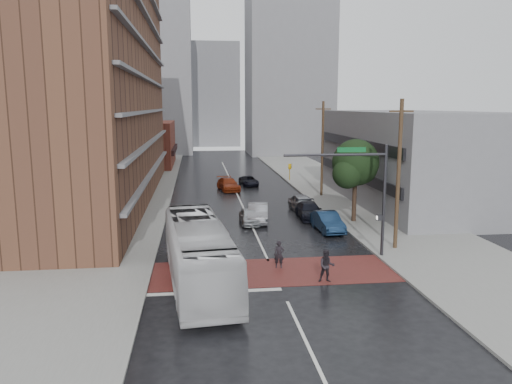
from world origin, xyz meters
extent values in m
plane|color=black|center=(0.00, 0.00, 0.00)|extent=(160.00, 160.00, 0.00)
cube|color=maroon|center=(0.00, 0.50, 0.01)|extent=(14.00, 5.00, 0.02)
cube|color=gray|center=(-11.50, 25.00, 0.07)|extent=(9.00, 90.00, 0.15)
cube|color=gray|center=(11.50, 25.00, 0.07)|extent=(9.00, 90.00, 0.15)
cube|color=brown|center=(-14.00, 24.00, 14.00)|extent=(10.00, 44.00, 28.00)
cube|color=brown|center=(-12.00, 54.00, 3.50)|extent=(8.00, 16.00, 7.00)
cube|color=gray|center=(16.50, 20.00, 4.50)|extent=(11.00, 26.00, 9.00)
cube|color=gray|center=(-14.00, 78.00, 16.00)|extent=(18.00, 16.00, 32.00)
cube|color=gray|center=(14.00, 72.00, 18.00)|extent=(16.00, 14.00, 36.00)
cube|color=gray|center=(0.00, 95.00, 12.00)|extent=(12.00, 10.00, 24.00)
cylinder|color=#332319|center=(8.50, 12.00, 2.00)|extent=(0.36, 0.36, 4.00)
sphere|color=black|center=(8.50, 12.00, 5.00)|extent=(3.80, 3.80, 3.80)
sphere|color=black|center=(7.60, 11.20, 4.20)|extent=(2.40, 2.40, 2.40)
sphere|color=black|center=(9.30, 12.80, 4.40)|extent=(2.60, 2.60, 2.60)
cylinder|color=#2D2D33|center=(7.30, 2.50, 3.60)|extent=(0.20, 0.20, 7.20)
cylinder|color=#2D2D33|center=(4.10, 2.50, 6.60)|extent=(6.40, 0.16, 0.16)
imported|color=gold|center=(1.30, 2.50, 5.60)|extent=(0.20, 0.16, 1.00)
cube|color=#0C5926|center=(5.10, 2.50, 6.90)|extent=(1.80, 0.05, 0.30)
cube|color=#2D2D33|center=(7.05, 2.50, 2.60)|extent=(0.30, 0.30, 0.35)
cylinder|color=#473321|center=(8.80, 4.00, 5.00)|extent=(0.26, 0.26, 10.00)
cube|color=#473321|center=(8.80, 4.00, 9.20)|extent=(1.60, 0.12, 0.12)
cylinder|color=#473321|center=(8.80, 24.00, 5.00)|extent=(0.26, 0.26, 10.00)
cube|color=#473321|center=(8.80, 24.00, 9.20)|extent=(1.60, 0.12, 0.12)
imported|color=silver|center=(-4.31, -1.00, 1.73)|extent=(4.17, 12.65, 3.46)
imported|color=black|center=(0.45, 1.20, 0.82)|extent=(0.66, 0.49, 1.65)
imported|color=black|center=(2.63, -1.50, 0.91)|extent=(0.98, 0.82, 1.82)
imported|color=#A7ABAF|center=(-0.14, 12.51, 0.64)|extent=(1.55, 3.78, 1.29)
imported|color=#9C9DA3|center=(0.66, 13.17, 0.77)|extent=(2.25, 4.84, 1.54)
imported|color=maroon|center=(-0.78, 29.05, 0.70)|extent=(2.77, 5.10, 1.40)
imported|color=black|center=(1.90, 32.26, 0.57)|extent=(2.29, 4.27, 1.14)
imported|color=#142A48|center=(5.59, 9.47, 0.75)|extent=(1.86, 4.63, 1.50)
imported|color=black|center=(5.20, 13.96, 0.68)|extent=(2.06, 4.75, 1.36)
imported|color=#939599|center=(5.20, 16.66, 0.78)|extent=(2.23, 4.72, 1.56)
camera|label=1|loc=(-4.31, -26.99, 9.57)|focal=35.00mm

